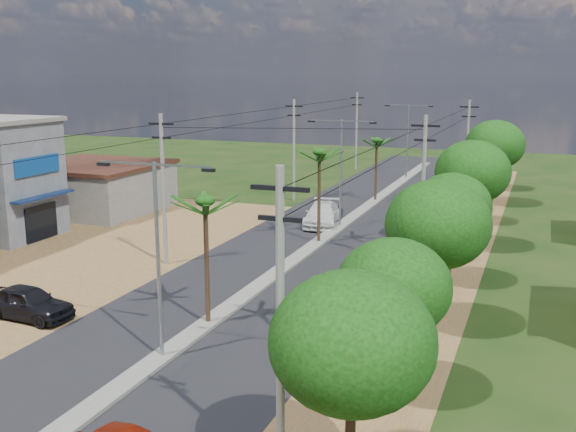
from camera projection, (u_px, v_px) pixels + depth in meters
name	position (u px, v px, depth m)	size (l,w,h in m)	color
ground	(162.00, 359.00, 27.10)	(160.00, 160.00, 0.00)	black
road	(293.00, 262.00, 40.80)	(12.00, 110.00, 0.04)	black
median	(309.00, 249.00, 43.52)	(1.00, 90.00, 0.18)	#605E56
dirt_lot_west	(13.00, 268.00, 39.64)	(18.00, 46.00, 0.04)	brown
dirt_shoulder_east	(434.00, 277.00, 37.83)	(5.00, 90.00, 0.03)	brown
low_shed	(94.00, 187.00, 55.94)	(10.40, 10.40, 3.95)	#605E56
tree_east_a	(352.00, 342.00, 17.37)	(4.40, 4.40, 6.37)	black
tree_east_b	(394.00, 287.00, 22.99)	(4.00, 4.00, 5.83)	black
tree_east_c	(438.00, 225.00, 29.09)	(4.60, 4.60, 6.83)	black
tree_east_d	(452.00, 206.00, 35.70)	(4.20, 4.20, 6.13)	black
tree_east_e	(473.00, 172.00, 42.78)	(4.80, 4.80, 7.14)	black
tree_east_f	(477.00, 173.00, 50.48)	(3.80, 3.80, 5.52)	black
tree_east_g	(495.00, 145.00, 57.29)	(5.00, 5.00, 7.38)	black
tree_east_h	(498.00, 143.00, 64.83)	(4.40, 4.40, 6.52)	black
palm_median_near	(205.00, 206.00, 29.60)	(2.00, 2.00, 6.15)	black
palm_median_mid	(319.00, 156.00, 44.13)	(2.00, 2.00, 6.55)	black
palm_median_far	(377.00, 143.00, 58.88)	(2.00, 2.00, 5.85)	black
streetlight_near	(157.00, 244.00, 26.10)	(5.10, 0.18, 8.00)	gray
streetlight_mid	(341.00, 164.00, 48.93)	(5.10, 0.18, 8.00)	gray
streetlight_far	(408.00, 135.00, 71.77)	(5.10, 0.18, 8.00)	gray
utility_pole_w_b	(163.00, 186.00, 39.51)	(1.60, 0.24, 9.00)	#605E56
utility_pole_w_c	(294.00, 148.00, 59.60)	(1.60, 0.24, 9.00)	#605E56
utility_pole_w_d	(356.00, 129.00, 78.79)	(1.60, 0.24, 9.00)	#605E56
utility_pole_e_a	(280.00, 323.00, 18.01)	(1.60, 0.24, 9.00)	#605E56
utility_pole_e_b	(423.00, 190.00, 38.10)	(1.60, 0.24, 9.00)	#605E56
utility_pole_e_c	(467.00, 150.00, 58.20)	(1.60, 0.24, 9.00)	#605E56
car_silver_mid	(366.00, 267.00, 37.33)	(1.56, 4.46, 1.47)	#96989D
car_white_far	(322.00, 215.00, 50.57)	(2.31, 5.69, 1.65)	beige
car_parked_dark	(28.00, 303.00, 31.35)	(1.84, 4.57, 1.56)	black
moto_rider_west_a	(279.00, 229.00, 47.67)	(0.54, 1.54, 0.81)	black
moto_rider_west_b	(337.00, 211.00, 53.20)	(0.50, 1.76, 1.06)	black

